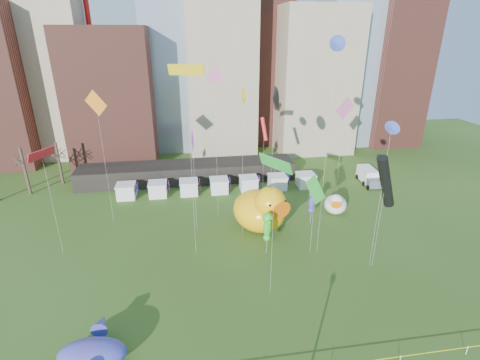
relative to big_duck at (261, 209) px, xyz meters
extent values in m
cube|color=gray|center=(-35.29, 39.39, 17.81)|extent=(14.00, 12.00, 42.00)
cube|color=brown|center=(-23.29, 33.39, 9.81)|extent=(16.00, 14.00, 26.00)
cube|color=#8C9EB2|center=(-11.29, 41.39, 24.31)|extent=(12.00, 12.00, 55.00)
cube|color=gray|center=(-1.29, 37.39, 13.81)|extent=(14.00, 14.00, 34.00)
cube|color=gray|center=(18.71, 35.39, 11.81)|extent=(16.00, 14.00, 30.00)
cube|color=#8C9EB2|center=(28.71, 39.39, 20.81)|extent=(14.00, 12.00, 48.00)
cube|color=brown|center=(38.71, 37.39, 14.81)|extent=(12.00, 12.00, 36.00)
cube|color=black|center=(-9.29, 19.39, -1.59)|extent=(38.00, 6.00, 3.20)
cube|color=white|center=(-19.29, 13.39, -2.09)|extent=(2.80, 2.80, 2.20)
cube|color=red|center=(-17.49, 13.39, -1.59)|extent=(0.08, 1.40, 1.60)
cube|color=white|center=(-14.29, 13.39, -2.09)|extent=(2.80, 2.80, 2.20)
cube|color=red|center=(-12.49, 13.39, -1.59)|extent=(0.08, 1.40, 1.60)
cube|color=white|center=(-9.29, 13.39, -2.09)|extent=(2.80, 2.80, 2.20)
cube|color=red|center=(-7.49, 13.39, -1.59)|extent=(0.08, 1.40, 1.60)
cube|color=white|center=(-4.29, 13.39, -2.09)|extent=(2.80, 2.80, 2.20)
cube|color=red|center=(-2.49, 13.39, -1.59)|extent=(0.08, 1.40, 1.60)
cube|color=white|center=(0.71, 13.39, -2.09)|extent=(2.80, 2.80, 2.20)
cube|color=red|center=(2.51, 13.39, -1.59)|extent=(0.08, 1.40, 1.60)
cube|color=white|center=(5.71, 13.39, -2.09)|extent=(2.80, 2.80, 2.20)
cube|color=red|center=(7.51, 13.39, -1.59)|extent=(0.08, 1.40, 1.60)
cube|color=white|center=(10.71, 13.39, -2.09)|extent=(2.80, 2.80, 2.20)
cube|color=red|center=(12.51, 13.39, -1.59)|extent=(0.08, 1.40, 1.60)
cylinder|color=#382B21|center=(-35.29, 17.39, 0.81)|extent=(0.44, 0.44, 8.00)
cylinder|color=#382B21|center=(-31.29, 21.39, 0.56)|extent=(0.44, 0.44, 7.50)
cylinder|color=white|center=(6.71, -22.61, -2.74)|extent=(0.06, 0.06, 0.90)
cylinder|color=white|center=(12.71, -22.61, -2.74)|extent=(0.06, 0.06, 0.90)
ellipsoid|color=#FDB30C|center=(-0.21, 0.49, -0.47)|extent=(9.09, 9.69, 5.43)
ellipsoid|color=#FDB30C|center=(-1.39, 3.25, -0.61)|extent=(2.21, 2.00, 2.20)
sphere|color=#FDB30C|center=(0.75, -1.75, 1.71)|extent=(5.37, 5.37, 4.09)
cone|color=orange|center=(1.43, -3.34, 1.58)|extent=(2.79, 2.58, 2.25)
sphere|color=white|center=(0.16, -3.22, 2.26)|extent=(0.74, 0.74, 0.74)
sphere|color=white|center=(2.23, -2.34, 2.26)|extent=(0.74, 0.74, 0.74)
sphere|color=black|center=(0.30, -3.54, 2.26)|extent=(0.37, 0.37, 0.37)
sphere|color=black|center=(2.36, -2.66, 2.26)|extent=(0.37, 0.37, 0.37)
ellipsoid|color=white|center=(11.91, 3.32, -1.85)|extent=(4.46, 4.77, 2.69)
ellipsoid|color=white|center=(12.47, 4.69, -1.92)|extent=(1.09, 0.98, 1.09)
sphere|color=white|center=(11.45, 2.21, -0.77)|extent=(2.64, 2.64, 2.02)
cone|color=orange|center=(11.12, 1.41, -0.83)|extent=(1.37, 1.26, 1.11)
sphere|color=white|center=(10.72, 1.91, -0.50)|extent=(0.36, 0.36, 0.36)
sphere|color=white|center=(11.75, 1.48, -0.50)|extent=(0.36, 0.36, 0.36)
sphere|color=black|center=(10.66, 1.75, -0.50)|extent=(0.18, 0.18, 0.18)
sphere|color=black|center=(11.68, 1.32, -0.50)|extent=(0.18, 0.18, 0.18)
cylinder|color=silver|center=(-0.40, -5.32, -1.45)|extent=(0.03, 0.03, 3.49)
ellipsoid|color=green|center=(-0.40, -5.32, 0.30)|extent=(1.06, 0.90, 2.50)
sphere|color=green|center=(-0.40, -5.47, 1.64)|extent=(1.40, 1.40, 1.28)
cone|color=green|center=(-0.40, -6.05, 1.58)|extent=(0.53, 0.84, 0.45)
sphere|color=green|center=(-0.40, -5.27, -1.14)|extent=(0.89, 0.89, 0.89)
cylinder|color=silver|center=(7.38, 1.10, -1.63)|extent=(0.03, 0.03, 3.13)
ellipsoid|color=#4942C6|center=(7.38, 1.10, -0.06)|extent=(1.03, 0.94, 2.18)
sphere|color=#4942C6|center=(7.38, 0.95, 1.11)|extent=(1.41, 1.41, 1.11)
cone|color=#4942C6|center=(7.38, 0.45, 1.05)|extent=(0.59, 0.78, 0.39)
sphere|color=#4942C6|center=(7.38, 1.15, -1.32)|extent=(0.78, 0.78, 0.78)
ellipsoid|color=#513187|center=(-17.74, -18.78, -2.13)|extent=(5.69, 3.35, 2.11)
cone|color=#513187|center=(-17.52, -15.84, -1.82)|extent=(1.60, 1.79, 1.48)
cube|color=white|center=(22.21, 13.77, -1.75)|extent=(2.62, 4.82, 2.32)
cube|color=#595960|center=(21.95, 10.81, -2.21)|extent=(2.27, 1.85, 1.49)
cylinder|color=black|center=(20.91, 12.21, -2.77)|extent=(0.30, 0.85, 0.84)
cylinder|color=black|center=(23.22, 12.01, -2.77)|extent=(0.30, 0.85, 0.84)
cylinder|color=black|center=(21.18, 15.35, -2.77)|extent=(0.30, 0.85, 0.84)
cylinder|color=black|center=(23.49, 15.15, -2.77)|extent=(0.30, 0.85, 0.84)
cylinder|color=silver|center=(-24.78, -1.97, 3.18)|extent=(0.02, 0.02, 12.74)
cube|color=red|center=(-24.78, -1.97, 9.55)|extent=(2.05, 3.27, 1.05)
cylinder|color=silver|center=(13.46, 6.97, 4.19)|extent=(0.02, 0.02, 14.75)
cube|color=pink|center=(13.46, 6.97, 11.56)|extent=(3.18, 0.89, 3.29)
cylinder|color=silver|center=(11.02, -9.79, 2.02)|extent=(0.02, 0.02, 10.41)
cylinder|color=black|center=(11.02, -9.79, 7.22)|extent=(3.81, 2.67, 6.35)
cylinder|color=silver|center=(-1.64, -12.53, 3.88)|extent=(0.02, 0.02, 14.14)
cube|color=green|center=(-1.64, -12.53, 10.95)|extent=(2.38, 3.56, 1.16)
cylinder|color=silver|center=(-2.63, -0.74, 5.90)|extent=(0.02, 0.02, 18.18)
cone|color=yellow|center=(-2.63, -0.74, 14.99)|extent=(0.31, 1.65, 1.64)
cylinder|color=silver|center=(5.69, -6.19, 8.75)|extent=(0.02, 0.02, 23.87)
cone|color=blue|center=(5.69, -6.19, 20.68)|extent=(0.69, 1.53, 1.55)
cylinder|color=silver|center=(-20.09, 5.45, 5.17)|extent=(0.02, 0.02, 16.73)
cube|color=orange|center=(-20.09, 5.45, 13.54)|extent=(2.91, 1.49, 3.24)
cylinder|color=silver|center=(-8.52, 1.62, 3.07)|extent=(0.02, 0.02, 12.51)
cube|color=purple|center=(-8.52, 1.62, 9.32)|extent=(0.21, 3.17, 3.17)
cylinder|color=silver|center=(2.25, 9.44, 2.58)|extent=(0.02, 0.02, 11.55)
cylinder|color=red|center=(2.25, 9.44, 8.36)|extent=(1.04, 2.07, 3.38)
cylinder|color=silver|center=(-5.25, 5.63, 6.64)|extent=(0.02, 0.02, 19.65)
cube|color=pink|center=(-5.25, 5.63, 16.46)|extent=(2.16, 0.11, 2.16)
cylinder|color=silver|center=(0.91, -1.24, 5.75)|extent=(0.02, 0.02, 17.89)
cone|color=black|center=(0.91, -1.24, 14.70)|extent=(0.48, 2.68, 2.66)
cylinder|color=silver|center=(4.69, -6.49, 1.07)|extent=(0.02, 0.02, 8.52)
cube|color=green|center=(4.69, -6.49, 5.33)|extent=(1.21, 3.30, 3.50)
cylinder|color=silver|center=(-8.90, -4.57, 7.54)|extent=(0.02, 0.02, 21.46)
cube|color=yellow|center=(-8.90, -4.57, 18.28)|extent=(3.57, 1.36, 1.09)
cylinder|color=silver|center=(10.64, -9.86, 4.92)|extent=(0.02, 0.02, 16.22)
cone|color=blue|center=(10.64, -9.86, 13.03)|extent=(0.51, 1.29, 1.30)
camera|label=1|loc=(-9.32, -41.70, 21.72)|focal=27.00mm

